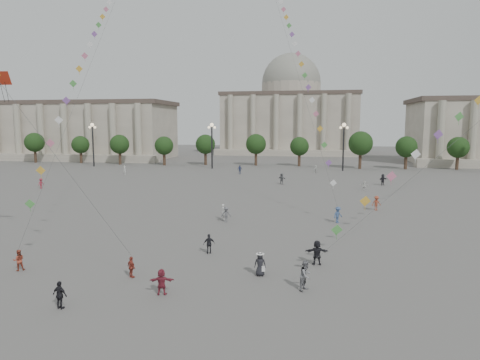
# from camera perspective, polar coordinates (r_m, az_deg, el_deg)

# --- Properties ---
(ground) EXTENTS (360.00, 360.00, 0.00)m
(ground) POSITION_cam_1_polar(r_m,az_deg,el_deg) (30.66, -6.93, -12.47)
(ground) COLOR #524F4D
(ground) RESTS_ON ground
(hall_west) EXTENTS (84.00, 26.22, 17.20)m
(hall_west) POSITION_cam_1_polar(r_m,az_deg,el_deg) (147.35, -24.89, 6.03)
(hall_west) COLOR gray
(hall_west) RESTS_ON ground
(hall_central) EXTENTS (48.30, 34.30, 35.50)m
(hall_central) POSITION_cam_1_polar(r_m,az_deg,el_deg) (157.06, 6.74, 8.83)
(hall_central) COLOR gray
(hall_central) RESTS_ON ground
(tree_row) EXTENTS (137.12, 5.12, 8.00)m
(tree_row) POSITION_cam_1_polar(r_m,az_deg,el_deg) (106.03, 5.19, 4.74)
(tree_row) COLOR #34231A
(tree_row) RESTS_ON ground
(lamp_post_far_west) EXTENTS (2.00, 0.90, 10.65)m
(lamp_post_far_west) POSITION_cam_1_polar(r_m,az_deg,el_deg) (111.27, -19.05, 5.50)
(lamp_post_far_west) COLOR #262628
(lamp_post_far_west) RESTS_ON ground
(lamp_post_mid_west) EXTENTS (2.00, 0.90, 10.65)m
(lamp_post_mid_west) POSITION_cam_1_polar(r_m,az_deg,el_deg) (100.39, -3.77, 5.72)
(lamp_post_mid_west) COLOR #262628
(lamp_post_mid_west) RESTS_ON ground
(lamp_post_mid_east) EXTENTS (2.00, 0.90, 10.65)m
(lamp_post_mid_east) POSITION_cam_1_polar(r_m,az_deg,el_deg) (97.85, 13.66, 5.48)
(lamp_post_mid_east) COLOR #262628
(lamp_post_mid_east) RESTS_ON ground
(person_crowd_0) EXTENTS (1.18, 0.94, 1.87)m
(person_crowd_0) POSITION_cam_1_polar(r_m,az_deg,el_deg) (89.43, -0.04, 1.40)
(person_crowd_0) COLOR navy
(person_crowd_0) RESTS_ON ground
(person_crowd_2) EXTENTS (0.87, 1.20, 1.68)m
(person_crowd_2) POSITION_cam_1_polar(r_m,az_deg,el_deg) (76.53, -24.99, -0.42)
(person_crowd_2) COLOR #9C2A3B
(person_crowd_2) RESTS_ON ground
(person_crowd_3) EXTENTS (1.79, 0.81, 1.86)m
(person_crowd_3) POSITION_cam_1_polar(r_m,az_deg,el_deg) (32.76, 10.22, -9.50)
(person_crowd_3) COLOR black
(person_crowd_3) RESTS_ON ground
(person_crowd_4) EXTENTS (1.04, 1.53, 1.58)m
(person_crowd_4) POSITION_cam_1_polar(r_m,az_deg,el_deg) (93.44, 10.06, 1.46)
(person_crowd_4) COLOR silver
(person_crowd_4) RESTS_ON ground
(person_crowd_6) EXTENTS (1.19, 0.84, 1.68)m
(person_crowd_6) POSITION_cam_1_polar(r_m,az_deg,el_deg) (45.77, -1.88, -4.61)
(person_crowd_6) COLOR #57575B
(person_crowd_6) RESTS_ON ground
(person_crowd_7) EXTENTS (1.47, 0.74, 1.52)m
(person_crowd_7) POSITION_cam_1_polar(r_m,az_deg,el_deg) (70.36, 16.24, -0.71)
(person_crowd_7) COLOR white
(person_crowd_7) RESTS_ON ground
(person_crowd_8) EXTENTS (1.31, 1.01, 1.79)m
(person_crowd_8) POSITION_cam_1_polar(r_m,az_deg,el_deg) (54.47, 17.73, -2.96)
(person_crowd_8) COLOR #9F432B
(person_crowd_8) RESTS_ON ground
(person_crowd_9) EXTENTS (1.75, 1.58, 1.94)m
(person_crowd_9) POSITION_cam_1_polar(r_m,az_deg,el_deg) (77.04, 18.51, 0.05)
(person_crowd_9) COLOR black
(person_crowd_9) RESTS_ON ground
(person_crowd_10) EXTENTS (0.75, 0.79, 1.82)m
(person_crowd_10) POSITION_cam_1_polar(r_m,az_deg,el_deg) (91.86, -15.10, 1.28)
(person_crowd_10) COLOR white
(person_crowd_10) RESTS_ON ground
(person_crowd_12) EXTENTS (1.75, 1.60, 1.94)m
(person_crowd_12) POSITION_cam_1_polar(r_m,az_deg,el_deg) (74.70, 5.59, 0.18)
(person_crowd_12) COLOR slate
(person_crowd_12) RESTS_ON ground
(person_crowd_13) EXTENTS (0.66, 0.75, 1.74)m
(person_crowd_13) POSITION_cam_1_polar(r_m,az_deg,el_deg) (46.98, -2.23, -4.27)
(person_crowd_13) COLOR silver
(person_crowd_13) RESTS_ON ground
(tourist_0) EXTENTS (0.92, 0.80, 1.48)m
(tourist_0) POSITION_cam_1_polar(r_m,az_deg,el_deg) (30.65, -14.28, -11.19)
(tourist_0) COLOR #9A372A
(tourist_0) RESTS_ON ground
(tourist_1) EXTENTS (1.01, 0.58, 1.62)m
(tourist_1) POSITION_cam_1_polar(r_m,az_deg,el_deg) (27.07, -22.88, -13.96)
(tourist_1) COLOR black
(tourist_1) RESTS_ON ground
(tourist_2) EXTENTS (1.58, 0.79, 1.63)m
(tourist_2) POSITION_cam_1_polar(r_m,az_deg,el_deg) (27.39, -10.42, -13.21)
(tourist_2) COLOR maroon
(tourist_2) RESTS_ON ground
(tourist_4) EXTENTS (1.02, 0.74, 1.61)m
(tourist_4) POSITION_cam_1_polar(r_m,az_deg,el_deg) (35.04, -4.13, -8.48)
(tourist_4) COLOR black
(tourist_4) RESTS_ON ground
(kite_flyer_0) EXTENTS (0.94, 0.92, 1.53)m
(kite_flyer_0) POSITION_cam_1_polar(r_m,az_deg,el_deg) (34.89, -27.42, -9.47)
(kite_flyer_0) COLOR #9B3E2A
(kite_flyer_0) RESTS_ON ground
(kite_flyer_1) EXTENTS (1.26, 1.25, 1.74)m
(kite_flyer_1) POSITION_cam_1_polar(r_m,az_deg,el_deg) (46.62, 12.92, -4.54)
(kite_flyer_1) COLOR #395281
(kite_flyer_1) RESTS_ON ground
(kite_flyer_2) EXTENTS (1.11, 1.18, 1.93)m
(kite_flyer_2) POSITION_cam_1_polar(r_m,az_deg,el_deg) (27.89, 8.76, -12.46)
(kite_flyer_2) COLOR slate
(kite_flyer_2) RESTS_ON ground
(hat_person) EXTENTS (0.85, 0.60, 1.69)m
(hat_person) POSITION_cam_1_polar(r_m,az_deg,el_deg) (30.07, 2.70, -11.06)
(hat_person) COLOR black
(hat_person) RESTS_ON ground
(kite_train_west) EXTENTS (15.66, 54.34, 70.85)m
(kite_train_west) POSITION_cam_1_polar(r_m,az_deg,el_deg) (64.23, -18.10, 18.91)
(kite_train_west) COLOR #3F3F3F
(kite_train_west) RESTS_ON ground
(kite_train_mid) EXTENTS (14.28, 37.29, 59.93)m
(kite_train_mid) POSITION_cam_1_polar(r_m,az_deg,el_deg) (67.31, 6.01, 20.64)
(kite_train_mid) COLOR #3F3F3F
(kite_train_mid) RESTS_ON ground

